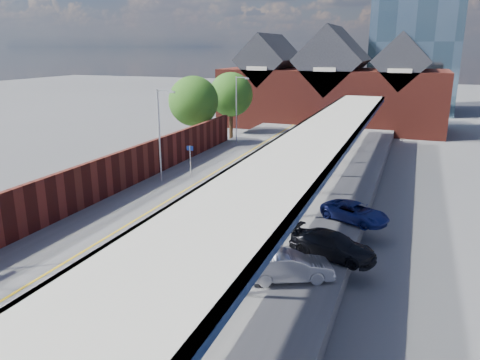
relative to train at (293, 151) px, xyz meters
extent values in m
plane|color=#5B5B5E|center=(-1.49, -1.21, -2.12)|extent=(240.00, 240.00, 0.00)
cube|color=#473D33|center=(-1.49, -11.21, -2.09)|extent=(6.00, 76.00, 0.06)
cube|color=slate|center=(-3.71, -11.21, -2.00)|extent=(0.07, 76.00, 0.14)
cube|color=slate|center=(-2.27, -11.21, -2.00)|extent=(0.07, 76.00, 0.14)
cube|color=slate|center=(-0.71, -11.21, -2.00)|extent=(0.07, 76.00, 0.14)
cube|color=slate|center=(0.73, -11.21, -2.00)|extent=(0.07, 76.00, 0.14)
cube|color=#565659|center=(-6.99, -11.21, -1.62)|extent=(5.00, 76.00, 1.00)
cube|color=#565659|center=(4.51, -11.21, -1.62)|extent=(6.00, 76.00, 1.00)
cube|color=silver|center=(-4.64, -11.21, -1.10)|extent=(0.30, 76.00, 0.05)
cube|color=silver|center=(1.66, -11.21, -1.10)|extent=(0.30, 76.00, 0.05)
cube|color=yellow|center=(-5.24, -11.21, -1.12)|extent=(0.14, 76.00, 0.01)
cube|color=navy|center=(0.01, -24.78, -0.22)|extent=(2.96, 16.03, 2.50)
cube|color=navy|center=(0.01, -24.78, 1.03)|extent=(2.96, 16.03, 0.60)
cube|color=navy|center=(0.01, -8.18, -0.22)|extent=(2.96, 16.03, 2.50)
cube|color=navy|center=(0.01, -8.18, 1.03)|extent=(2.96, 16.03, 0.60)
cube|color=navy|center=(0.01, 8.42, -0.22)|extent=(2.96, 16.03, 2.50)
cube|color=navy|center=(0.01, 8.42, 1.03)|extent=(2.96, 16.03, 0.60)
cube|color=navy|center=(0.01, 25.02, -0.22)|extent=(2.96, 16.03, 2.50)
cube|color=navy|center=(0.01, 25.02, 1.03)|extent=(2.96, 16.03, 0.60)
cube|color=black|center=(-1.41, 0.12, 0.23)|extent=(0.04, 60.54, 0.70)
cube|color=#D75E0E|center=(-1.42, 0.12, -0.57)|extent=(0.03, 55.27, 0.30)
cube|color=red|center=(-1.43, 0.12, -0.82)|extent=(0.03, 55.27, 0.30)
cube|color=black|center=(0.01, 30.62, -1.82)|extent=(2.00, 2.40, 0.60)
cylinder|color=#0E2252|center=(3.51, -28.21, 0.98)|extent=(0.24, 0.24, 4.20)
cylinder|color=#0E2252|center=(3.51, -23.21, 0.98)|extent=(0.24, 0.24, 4.20)
cylinder|color=#0E2252|center=(3.51, -18.21, 0.98)|extent=(0.24, 0.24, 4.20)
cylinder|color=#0E2252|center=(3.51, -13.21, 0.98)|extent=(0.24, 0.24, 4.20)
cylinder|color=#0E2252|center=(3.51, -8.21, 0.98)|extent=(0.24, 0.24, 4.20)
cylinder|color=#0E2252|center=(3.51, -3.21, 0.98)|extent=(0.24, 0.24, 4.20)
cylinder|color=#0E2252|center=(3.51, 1.79, 0.98)|extent=(0.24, 0.24, 4.20)
cylinder|color=#0E2252|center=(3.51, 6.79, 0.98)|extent=(0.24, 0.24, 4.20)
cylinder|color=#0E2252|center=(3.51, 11.79, 0.98)|extent=(0.24, 0.24, 4.20)
cube|color=beige|center=(4.01, -9.21, 3.23)|extent=(4.50, 52.00, 0.25)
cube|color=#0E2252|center=(1.86, -9.21, 3.08)|extent=(0.20, 52.00, 0.55)
cube|color=#0E2252|center=(6.16, -9.21, 3.08)|extent=(0.20, 52.00, 0.55)
cylinder|color=#A5A8AA|center=(-7.99, -9.21, 2.38)|extent=(0.12, 0.12, 7.00)
cube|color=#A5A8AA|center=(-7.39, -9.21, 5.78)|extent=(1.20, 0.08, 0.08)
cube|color=#A5A8AA|center=(-6.79, -9.21, 5.68)|extent=(0.45, 0.18, 0.12)
cylinder|color=#A5A8AA|center=(-7.99, 6.79, 2.38)|extent=(0.12, 0.12, 7.00)
cube|color=#A5A8AA|center=(-7.39, 6.79, 5.78)|extent=(1.20, 0.08, 0.08)
cube|color=#A5A8AA|center=(-6.79, 6.79, 5.68)|extent=(0.45, 0.18, 0.12)
cylinder|color=#A5A8AA|center=(-6.49, -7.21, 0.13)|extent=(0.08, 0.08, 2.50)
cube|color=#0C194C|center=(-6.49, -7.21, 1.18)|extent=(0.55, 0.06, 0.35)
cube|color=maroon|center=(-9.59, -17.21, 0.28)|extent=(0.35, 50.00, 2.80)
cube|color=maroon|center=(-1.49, 26.79, 1.88)|extent=(30.00, 12.00, 8.00)
cube|color=#232328|center=(-10.49, 26.79, 7.08)|extent=(7.13, 12.00, 7.13)
cube|color=#232328|center=(-1.49, 26.79, 7.08)|extent=(9.16, 12.00, 9.16)
cube|color=#232328|center=(7.51, 26.79, 7.08)|extent=(7.13, 12.00, 7.13)
cube|color=beige|center=(-10.49, 20.74, 6.08)|extent=(2.80, 0.15, 0.50)
cube|color=beige|center=(-1.49, 20.74, 6.08)|extent=(2.80, 0.15, 0.50)
cube|color=beige|center=(7.51, 20.74, 6.08)|extent=(2.80, 0.15, 0.50)
cylinder|color=#382314|center=(-11.99, 4.79, -0.12)|extent=(0.44, 0.44, 4.00)
sphere|color=#225215|center=(-11.99, 4.79, 3.38)|extent=(5.20, 5.20, 5.20)
sphere|color=#225215|center=(-11.19, 4.29, 2.68)|extent=(3.20, 3.20, 3.20)
cylinder|color=#382314|center=(-10.99, 12.79, -0.12)|extent=(0.44, 0.44, 4.00)
sphere|color=#225215|center=(-10.99, 12.79, 3.38)|extent=(5.20, 5.20, 5.20)
sphere|color=#225215|center=(-10.19, 12.29, 2.68)|extent=(3.20, 3.20, 3.20)
imported|color=silver|center=(5.24, -21.08, -0.49)|extent=(4.04, 2.86, 1.26)
imported|color=black|center=(6.62, -18.09, -0.50)|extent=(4.60, 2.77, 1.25)
imported|color=navy|center=(7.01, -12.72, -0.56)|extent=(4.47, 3.47, 1.13)
camera|label=1|loc=(9.80, -39.36, 8.81)|focal=35.00mm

